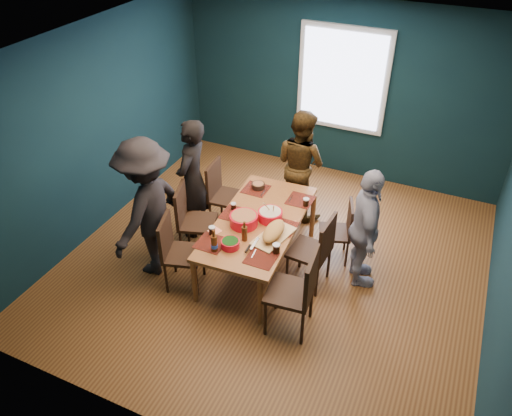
# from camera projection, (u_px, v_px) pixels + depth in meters

# --- Properties ---
(room) EXTENTS (5.01, 5.01, 2.71)m
(room) POSITION_uv_depth(u_px,v_px,m) (287.00, 158.00, 5.77)
(room) COLOR brown
(room) RESTS_ON ground
(dining_table) EXTENTS (1.03, 1.90, 0.70)m
(dining_table) POSITION_uv_depth(u_px,v_px,m) (258.00, 225.00, 5.93)
(dining_table) COLOR #A26530
(dining_table) RESTS_ON floor
(chair_left_far) EXTENTS (0.47, 0.47, 0.96)m
(chair_left_far) POSITION_uv_depth(u_px,v_px,m) (221.00, 190.00, 6.69)
(chair_left_far) COLOR black
(chair_left_far) RESTS_ON floor
(chair_left_mid) EXTENTS (0.55, 0.55, 0.97)m
(chair_left_mid) POSITION_uv_depth(u_px,v_px,m) (190.00, 216.00, 6.21)
(chair_left_mid) COLOR black
(chair_left_mid) RESTS_ON floor
(chair_left_near) EXTENTS (0.53, 0.53, 0.94)m
(chair_left_near) POSITION_uv_depth(u_px,v_px,m) (175.00, 248.00, 5.73)
(chair_left_near) COLOR black
(chair_left_near) RESTS_ON floor
(chair_right_far) EXTENTS (0.48, 0.48, 0.83)m
(chair_right_far) POSITION_uv_depth(u_px,v_px,m) (342.00, 228.00, 6.14)
(chair_right_far) COLOR black
(chair_right_far) RESTS_ON floor
(chair_right_mid) EXTENTS (0.47, 0.47, 0.97)m
(chair_right_mid) POSITION_uv_depth(u_px,v_px,m) (317.00, 247.00, 5.71)
(chair_right_mid) COLOR black
(chair_right_mid) RESTS_ON floor
(chair_right_near) EXTENTS (0.51, 0.51, 1.04)m
(chair_right_near) POSITION_uv_depth(u_px,v_px,m) (299.00, 287.00, 5.12)
(chair_right_near) COLOR black
(chair_right_near) RESTS_ON floor
(person_far_left) EXTENTS (0.46, 0.64, 1.65)m
(person_far_left) POSITION_uv_depth(u_px,v_px,m) (193.00, 179.00, 6.41)
(person_far_left) COLOR black
(person_far_left) RESTS_ON floor
(person_back) EXTENTS (0.93, 0.84, 1.56)m
(person_back) POSITION_uv_depth(u_px,v_px,m) (301.00, 164.00, 6.82)
(person_back) COLOR black
(person_back) RESTS_ON floor
(person_right) EXTENTS (0.68, 0.97, 1.53)m
(person_right) POSITION_uv_depth(u_px,v_px,m) (365.00, 230.00, 5.65)
(person_right) COLOR white
(person_right) RESTS_ON floor
(person_near_left) EXTENTS (0.67, 1.15, 1.77)m
(person_near_left) POSITION_uv_depth(u_px,v_px,m) (147.00, 209.00, 5.78)
(person_near_left) COLOR black
(person_near_left) RESTS_ON floor
(bowl_salad) EXTENTS (0.33, 0.33, 0.14)m
(bowl_salad) POSITION_uv_depth(u_px,v_px,m) (244.00, 220.00, 5.78)
(bowl_salad) COLOR red
(bowl_salad) RESTS_ON dining_table
(bowl_dumpling) EXTENTS (0.29, 0.29, 0.27)m
(bowl_dumpling) POSITION_uv_depth(u_px,v_px,m) (270.00, 215.00, 5.87)
(bowl_dumpling) COLOR red
(bowl_dumpling) RESTS_ON dining_table
(bowl_herbs) EXTENTS (0.21, 0.21, 0.09)m
(bowl_herbs) POSITION_uv_depth(u_px,v_px,m) (230.00, 243.00, 5.47)
(bowl_herbs) COLOR red
(bowl_herbs) RESTS_ON dining_table
(cutting_board) EXTENTS (0.39, 0.71, 0.15)m
(cutting_board) POSITION_uv_depth(u_px,v_px,m) (273.00, 232.00, 5.59)
(cutting_board) COLOR tan
(cutting_board) RESTS_ON dining_table
(small_bowl) EXTENTS (0.17, 0.17, 0.07)m
(small_bowl) POSITION_uv_depth(u_px,v_px,m) (258.00, 186.00, 6.44)
(small_bowl) COLOR black
(small_bowl) RESTS_ON dining_table
(beer_bottle_a) EXTENTS (0.08, 0.08, 0.28)m
(beer_bottle_a) POSITION_uv_depth(u_px,v_px,m) (214.00, 243.00, 5.39)
(beer_bottle_a) COLOR #44210C
(beer_bottle_a) RESTS_ON dining_table
(beer_bottle_b) EXTENTS (0.06, 0.06, 0.25)m
(beer_bottle_b) POSITION_uv_depth(u_px,v_px,m) (244.00, 233.00, 5.54)
(beer_bottle_b) COLOR #44210C
(beer_bottle_b) RESTS_ON dining_table
(cola_glass_a) EXTENTS (0.08, 0.08, 0.10)m
(cola_glass_a) POSITION_uv_depth(u_px,v_px,m) (212.00, 230.00, 5.64)
(cola_glass_a) COLOR black
(cola_glass_a) RESTS_ON dining_table
(cola_glass_b) EXTENTS (0.08, 0.08, 0.12)m
(cola_glass_b) POSITION_uv_depth(u_px,v_px,m) (276.00, 248.00, 5.38)
(cola_glass_b) COLOR black
(cola_glass_b) RESTS_ON dining_table
(cola_glass_c) EXTENTS (0.08, 0.08, 0.10)m
(cola_glass_c) POSITION_uv_depth(u_px,v_px,m) (306.00, 202.00, 6.11)
(cola_glass_c) COLOR black
(cola_glass_c) RESTS_ON dining_table
(cola_glass_d) EXTENTS (0.07, 0.07, 0.09)m
(cola_glass_d) POSITION_uv_depth(u_px,v_px,m) (234.00, 206.00, 6.05)
(cola_glass_d) COLOR black
(cola_glass_d) RESTS_ON dining_table
(napkin_a) EXTENTS (0.21, 0.21, 0.00)m
(napkin_a) POSITION_uv_depth(u_px,v_px,m) (290.00, 225.00, 5.82)
(napkin_a) COLOR #FF8A6B
(napkin_a) RESTS_ON dining_table
(napkin_b) EXTENTS (0.16, 0.16, 0.00)m
(napkin_b) POSITION_uv_depth(u_px,v_px,m) (215.00, 231.00, 5.72)
(napkin_b) COLOR #FF8A6B
(napkin_b) RESTS_ON dining_table
(napkin_c) EXTENTS (0.16, 0.16, 0.00)m
(napkin_c) POSITION_uv_depth(u_px,v_px,m) (265.00, 263.00, 5.28)
(napkin_c) COLOR #FF8A6B
(napkin_c) RESTS_ON dining_table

